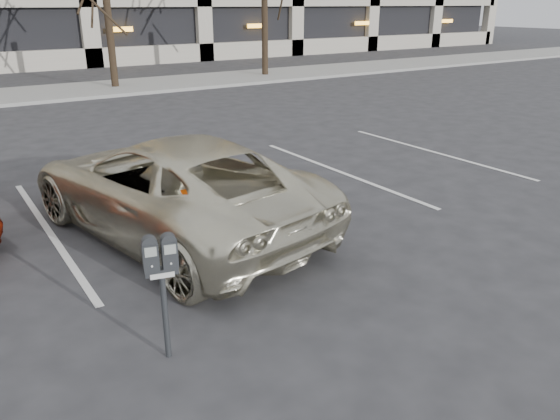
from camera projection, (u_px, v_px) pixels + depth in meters
The scene contains 5 objects.
ground at pixel (201, 266), 7.09m from camera, with size 140.00×140.00×0.00m, color #28282B.
sidewalk at pixel (5, 97), 19.54m from camera, with size 80.00×4.00×0.12m, color gray.
stall_lines at pixel (49, 231), 8.16m from camera, with size 16.90×5.20×0.00m.
parking_meter at pixel (161, 267), 4.95m from camera, with size 0.34×0.20×1.25m.
suv_silver at pixel (171, 186), 7.91m from camera, with size 3.34×5.56×1.45m.
Camera 1 is at (-2.66, -5.87, 3.21)m, focal length 35.00 mm.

